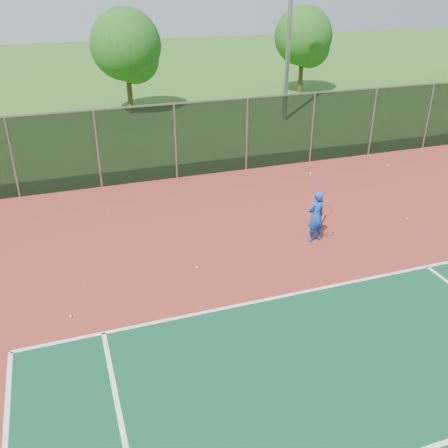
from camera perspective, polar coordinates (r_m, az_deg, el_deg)
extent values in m
plane|color=#2A5919|center=(12.30, 23.71, -13.13)|extent=(120.00, 120.00, 0.00)
cube|color=maroon|center=(13.47, 18.24, -8.27)|extent=(30.00, 20.00, 0.02)
cube|color=white|center=(15.24, 22.19, -4.52)|extent=(22.00, 0.10, 0.00)
cube|color=black|center=(20.77, 2.61, 10.17)|extent=(30.00, 0.04, 3.00)
cube|color=gray|center=(20.40, 2.70, 14.21)|extent=(30.00, 0.06, 0.06)
imported|color=#1343B4|center=(15.36, 10.46, 0.87)|extent=(0.67, 0.50, 1.66)
cylinder|color=black|center=(15.22, 11.40, 0.63)|extent=(0.03, 0.15, 0.27)
torus|color=#A51414|center=(15.02, 11.69, 1.50)|extent=(0.30, 0.13, 0.29)
sphere|color=#D6E61A|center=(14.78, 9.86, 5.70)|extent=(0.07, 0.07, 0.07)
sphere|color=#D6E61A|center=(12.73, -17.13, -10.07)|extent=(0.07, 0.07, 0.07)
sphere|color=#D6E61A|center=(22.68, 18.23, 6.38)|extent=(0.07, 0.07, 0.07)
sphere|color=#D6E61A|center=(17.85, 20.20, 0.57)|extent=(0.07, 0.07, 0.07)
sphere|color=#D6E61A|center=(14.05, -3.11, -4.99)|extent=(0.07, 0.07, 0.07)
cylinder|color=gray|center=(28.16, 7.59, 23.29)|extent=(0.24, 0.24, 11.69)
cylinder|color=#392714|center=(30.63, -10.71, 14.39)|extent=(0.30, 0.30, 2.24)
sphere|color=#1A4D14|center=(30.18, -11.17, 19.46)|extent=(3.98, 3.98, 3.98)
sphere|color=#1A4D14|center=(30.05, -10.16, 18.07)|extent=(2.74, 2.74, 2.74)
cylinder|color=#392714|center=(36.14, 8.74, 16.31)|extent=(0.30, 0.30, 2.16)
sphere|color=#1A4D14|center=(35.77, 9.05, 20.47)|extent=(3.84, 3.84, 3.84)
sphere|color=#1A4D14|center=(35.77, 9.80, 19.25)|extent=(2.64, 2.64, 2.64)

